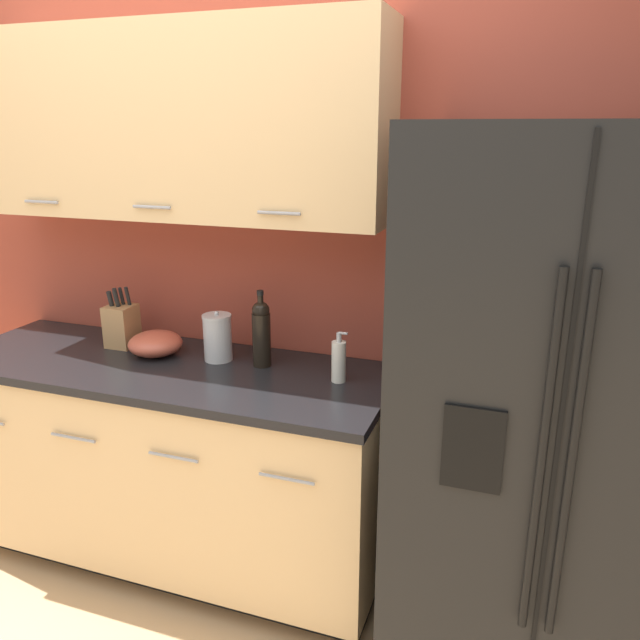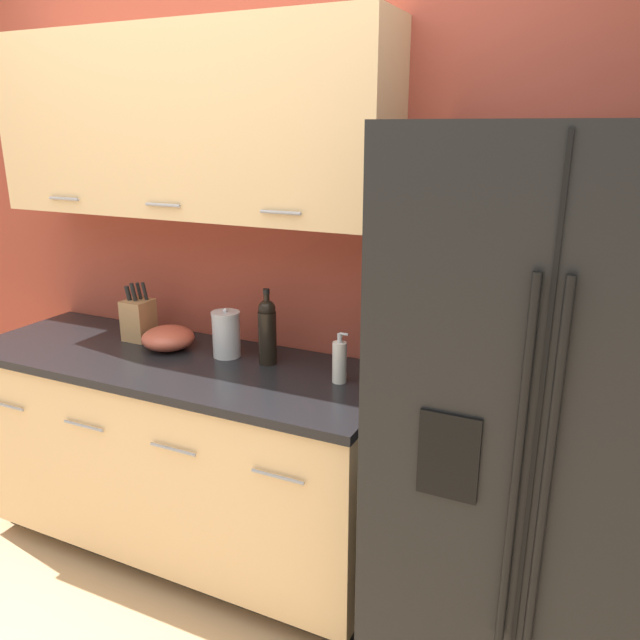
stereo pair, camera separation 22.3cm
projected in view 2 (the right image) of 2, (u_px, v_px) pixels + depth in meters
name	position (u px, v px, depth m)	size (l,w,h in m)	color
wall_back	(242.00, 227.00, 2.63)	(10.00, 0.39, 2.60)	#993D2D
counter_unit	(183.00, 454.00, 2.71)	(1.84, 0.64, 0.92)	black
refrigerator	(546.00, 438.00, 1.90)	(0.92, 0.83, 1.85)	black
knife_block	(139.00, 319.00, 2.77)	(0.11, 0.12, 0.26)	#A87A4C
wine_bottle	(267.00, 330.00, 2.47)	(0.07, 0.07, 0.31)	black
soap_dispenser	(340.00, 362.00, 2.31)	(0.06, 0.05, 0.20)	silver
steel_canister	(226.00, 334.00, 2.57)	(0.12, 0.12, 0.21)	#B7B7BA
mixing_bowl	(168.00, 338.00, 2.66)	(0.22, 0.22, 0.10)	#B24C38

